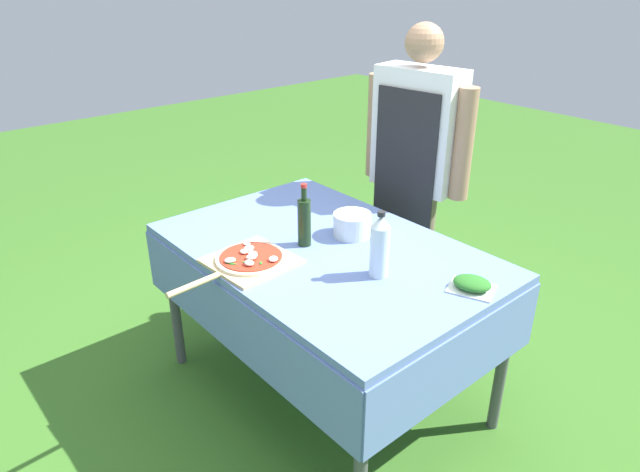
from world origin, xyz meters
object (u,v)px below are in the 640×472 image
(pizza_on_peel, at_px, (249,260))
(oil_bottle, at_px, (304,221))
(water_bottle, at_px, (380,246))
(prep_table, at_px, (326,265))
(mixing_tub, at_px, (352,224))
(person_cook, at_px, (415,160))
(herb_container, at_px, (472,284))

(pizza_on_peel, bearing_deg, oil_bottle, 83.68)
(water_bottle, bearing_deg, prep_table, -179.25)
(water_bottle, relative_size, mixing_tub, 1.58)
(person_cook, height_order, water_bottle, person_cook)
(water_bottle, height_order, herb_container, water_bottle)
(oil_bottle, bearing_deg, prep_table, 32.25)
(person_cook, relative_size, mixing_tub, 9.58)
(pizza_on_peel, distance_m, water_bottle, 0.53)
(person_cook, xyz_separation_m, oil_bottle, (0.10, -0.81, -0.07))
(herb_container, bearing_deg, mixing_tub, -178.55)
(person_cook, height_order, oil_bottle, person_cook)
(prep_table, relative_size, herb_container, 7.18)
(prep_table, xyz_separation_m, mixing_tub, (-0.02, 0.17, 0.13))
(pizza_on_peel, distance_m, mixing_tub, 0.50)
(herb_container, bearing_deg, person_cook, 143.74)
(herb_container, bearing_deg, pizza_on_peel, -143.84)
(pizza_on_peel, bearing_deg, water_bottle, 36.15)
(herb_container, xyz_separation_m, mixing_tub, (-0.62, -0.02, 0.03))
(pizza_on_peel, height_order, oil_bottle, oil_bottle)
(oil_bottle, xyz_separation_m, herb_container, (0.69, 0.24, -0.09))
(pizza_on_peel, bearing_deg, prep_table, 70.45)
(person_cook, xyz_separation_m, water_bottle, (0.49, -0.76, -0.05))
(prep_table, relative_size, oil_bottle, 5.23)
(herb_container, height_order, mixing_tub, mixing_tub)
(oil_bottle, distance_m, herb_container, 0.73)
(person_cook, relative_size, water_bottle, 6.05)
(person_cook, relative_size, oil_bottle, 5.85)
(person_cook, distance_m, mixing_tub, 0.63)
(mixing_tub, bearing_deg, person_cook, 105.47)
(prep_table, xyz_separation_m, oil_bottle, (-0.08, -0.05, 0.19))
(prep_table, height_order, mixing_tub, mixing_tub)
(prep_table, height_order, pizza_on_peel, pizza_on_peel)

